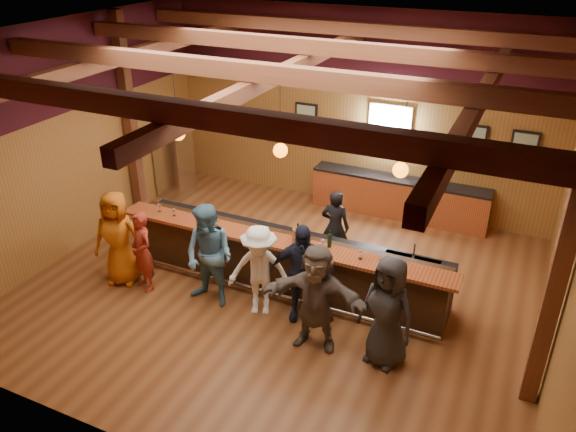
{
  "coord_description": "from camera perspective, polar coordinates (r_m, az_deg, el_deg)",
  "views": [
    {
      "loc": [
        3.71,
        -7.81,
        5.96
      ],
      "look_at": [
        0.0,
        0.3,
        1.35
      ],
      "focal_mm": 35.0,
      "sensor_mm": 36.0,
      "label": 1
    }
  ],
  "objects": [
    {
      "name": "pendant_lights",
      "position": [
        9.23,
        -0.78,
        6.72
      ],
      "size": [
        4.24,
        0.24,
        1.37
      ],
      "color": "black",
      "rests_on": "room"
    },
    {
      "name": "glass_g",
      "position": [
        9.23,
        7.4,
        -3.62
      ],
      "size": [
        0.08,
        0.08,
        0.19
      ],
      "color": "silver",
      "rests_on": "bar_counter"
    },
    {
      "name": "glass_f",
      "position": [
        9.45,
        3.53,
        -2.64
      ],
      "size": [
        0.08,
        0.08,
        0.19
      ],
      "color": "silver",
      "rests_on": "bar_counter"
    },
    {
      "name": "glass_h",
      "position": [
        9.08,
        9.39,
        -4.36
      ],
      "size": [
        0.08,
        0.08,
        0.19
      ],
      "color": "silver",
      "rests_on": "bar_counter"
    },
    {
      "name": "back_bar_cabinet",
      "position": [
        13.01,
        11.16,
        1.86
      ],
      "size": [
        4.0,
        0.52,
        0.95
      ],
      "color": "brown",
      "rests_on": "ground"
    },
    {
      "name": "bottle_a",
      "position": [
        9.65,
        1.0,
        -1.89
      ],
      "size": [
        0.08,
        0.08,
        0.35
      ],
      "color": "black",
      "rests_on": "bar_counter"
    },
    {
      "name": "bar_counter",
      "position": [
        10.32,
        -0.26,
        -4.46
      ],
      "size": [
        6.3,
        1.07,
        1.11
      ],
      "color": "black",
      "rests_on": "ground"
    },
    {
      "name": "glass_a",
      "position": [
        10.96,
        -12.98,
        1.0
      ],
      "size": [
        0.07,
        0.07,
        0.16
      ],
      "color": "silver",
      "rests_on": "bar_counter"
    },
    {
      "name": "customer_navy",
      "position": [
        9.28,
        1.35,
        -5.78
      ],
      "size": [
        1.13,
        0.71,
        1.78
      ],
      "primitive_type": "imported",
      "rotation": [
        0.0,
        0.0,
        0.28
      ],
      "color": "#191E32",
      "rests_on": "ground"
    },
    {
      "name": "glass_d",
      "position": [
        10.22,
        -7.22,
        -0.5
      ],
      "size": [
        0.07,
        0.07,
        0.16
      ],
      "color": "silver",
      "rests_on": "bar_counter"
    },
    {
      "name": "ice_bucket",
      "position": [
        9.68,
        1.09,
        -1.92
      ],
      "size": [
        0.21,
        0.21,
        0.23
      ],
      "primitive_type": "cylinder",
      "color": "brown",
      "rests_on": "bar_counter"
    },
    {
      "name": "room",
      "position": [
        9.12,
        -0.64,
        9.81
      ],
      "size": [
        9.04,
        9.0,
        4.52
      ],
      "color": "brown",
      "rests_on": "ground"
    },
    {
      "name": "customer_white",
      "position": [
        9.44,
        -2.92,
        -5.59
      ],
      "size": [
        1.21,
        0.93,
        1.66
      ],
      "primitive_type": "imported",
      "rotation": [
        0.0,
        0.0,
        0.33
      ],
      "color": "white",
      "rests_on": "ground"
    },
    {
      "name": "customer_redvest",
      "position": [
        10.42,
        -14.57,
        -3.52
      ],
      "size": [
        0.66,
        0.57,
        1.54
      ],
      "primitive_type": "imported",
      "rotation": [
        0.0,
        0.0,
        -0.43
      ],
      "color": "maroon",
      "rests_on": "ground"
    },
    {
      "name": "customer_denim",
      "position": [
        9.7,
        -7.99,
        -4.07
      ],
      "size": [
        0.99,
        0.8,
        1.89
      ],
      "primitive_type": "imported",
      "rotation": [
        0.0,
        0.0,
        -0.1
      ],
      "color": "teal",
      "rests_on": "ground"
    },
    {
      "name": "stainless_fridge",
      "position": [
        13.96,
        -11.49,
        5.53
      ],
      "size": [
        0.7,
        0.7,
        1.8
      ],
      "primitive_type": "cube",
      "color": "silver",
      "rests_on": "ground"
    },
    {
      "name": "customer_brown",
      "position": [
        8.7,
        2.88,
        -8.25
      ],
      "size": [
        1.72,
        0.69,
        1.81
      ],
      "primitive_type": "imported",
      "rotation": [
        0.0,
        0.0,
        0.09
      ],
      "color": "#5F564C",
      "rests_on": "ground"
    },
    {
      "name": "glass_e",
      "position": [
        9.96,
        -3.27,
        -1.08
      ],
      "size": [
        0.07,
        0.07,
        0.16
      ],
      "color": "silver",
      "rests_on": "bar_counter"
    },
    {
      "name": "wine_shelves",
      "position": [
        12.8,
        10.06,
        7.1
      ],
      "size": [
        3.0,
        0.18,
        0.3
      ],
      "color": "brown",
      "rests_on": "room"
    },
    {
      "name": "customer_dark",
      "position": [
        8.5,
        10.06,
        -9.57
      ],
      "size": [
        1.02,
        0.81,
        1.82
      ],
      "primitive_type": "imported",
      "rotation": [
        0.0,
        0.0,
        -0.29
      ],
      "color": "#272729",
      "rests_on": "ground"
    },
    {
      "name": "customer_orange",
      "position": [
        10.67,
        -16.87,
        -2.18
      ],
      "size": [
        1.02,
        0.81,
        1.82
      ],
      "primitive_type": "imported",
      "rotation": [
        0.0,
        0.0,
        0.29
      ],
      "color": "#B95B11",
      "rests_on": "ground"
    },
    {
      "name": "window",
      "position": [
        12.72,
        10.3,
        9.0
      ],
      "size": [
        0.95,
        0.09,
        0.95
      ],
      "color": "silver",
      "rests_on": "room"
    },
    {
      "name": "framed_pictures",
      "position": [
        12.53,
        14.16,
        8.56
      ],
      "size": [
        5.35,
        0.05,
        0.45
      ],
      "color": "black",
      "rests_on": "room"
    },
    {
      "name": "bottle_b",
      "position": [
        9.52,
        4.24,
        -2.47
      ],
      "size": [
        0.07,
        0.07,
        0.32
      ],
      "color": "black",
      "rests_on": "bar_counter"
    },
    {
      "name": "glass_c",
      "position": [
        10.34,
        -8.82,
        -0.17
      ],
      "size": [
        0.08,
        0.08,
        0.18
      ],
      "color": "silver",
      "rests_on": "bar_counter"
    },
    {
      "name": "glass_b",
      "position": [
        10.73,
        -11.53,
        0.56
      ],
      "size": [
        0.07,
        0.07,
        0.16
      ],
      "color": "silver",
      "rests_on": "bar_counter"
    },
    {
      "name": "bartender",
      "position": [
        10.93,
        4.8,
        -1.11
      ],
      "size": [
        0.58,
        0.4,
        1.54
      ],
      "primitive_type": "imported",
      "rotation": [
        0.0,
        0.0,
        3.2
      ],
      "color": "black",
      "rests_on": "ground"
    }
  ]
}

